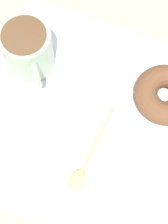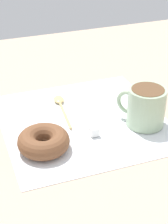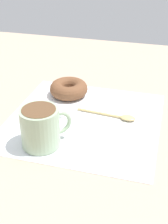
{
  "view_description": "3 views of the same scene",
  "coord_description": "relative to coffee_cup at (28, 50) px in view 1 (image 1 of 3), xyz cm",
  "views": [
    {
      "loc": [
        -6.48,
        20.41,
        56.2
      ],
      "look_at": [
        0.08,
        2.91,
        2.3
      ],
      "focal_mm": 60.0,
      "sensor_mm": 36.0,
      "label": 1
    },
    {
      "loc": [
        -24.06,
        -61.51,
        43.59
      ],
      "look_at": [
        0.08,
        2.91,
        2.3
      ],
      "focal_mm": 60.0,
      "sensor_mm": 36.0,
      "label": 2
    },
    {
      "loc": [
        59.71,
        19.14,
        39.0
      ],
      "look_at": [
        0.08,
        2.91,
        2.3
      ],
      "focal_mm": 50.0,
      "sensor_mm": 36.0,
      "label": 3
    }
  ],
  "objects": [
    {
      "name": "ground_plane",
      "position": [
        -11.58,
        2.89,
        -5.61
      ],
      "size": [
        120.0,
        120.0,
        2.0
      ],
      "primitive_type": "cube",
      "color": "tan"
    },
    {
      "name": "sugar_cube",
      "position": [
        -11.51,
        -0.25,
        -3.39
      ],
      "size": [
        1.83,
        1.83,
        1.83
      ],
      "primitive_type": "cube",
      "color": "white",
      "rests_on": "napkin"
    },
    {
      "name": "spoon",
      "position": [
        -14.36,
        13.57,
        -3.91
      ],
      "size": [
        2.87,
        14.48,
        0.9
      ],
      "color": "#D8B772",
      "rests_on": "napkin"
    },
    {
      "name": "coffee_cup",
      "position": [
        0.0,
        0.0,
        0.0
      ],
      "size": [
        8.64,
        10.01,
        8.34
      ],
      "color": "#9EB793",
      "rests_on": "napkin"
    },
    {
      "name": "napkin",
      "position": [
        -11.5,
        5.8,
        -4.46
      ],
      "size": [
        35.04,
        35.04,
        0.3
      ],
      "primitive_type": "cube",
      "rotation": [
        0.0,
        0.0,
        -0.01
      ],
      "color": "white",
      "rests_on": "ground_plane"
    },
    {
      "name": "donut",
      "position": [
        -22.44,
        -1.38,
        -2.45
      ],
      "size": [
        10.08,
        10.08,
        3.72
      ],
      "primitive_type": "torus",
      "color": "brown",
      "rests_on": "napkin"
    }
  ]
}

